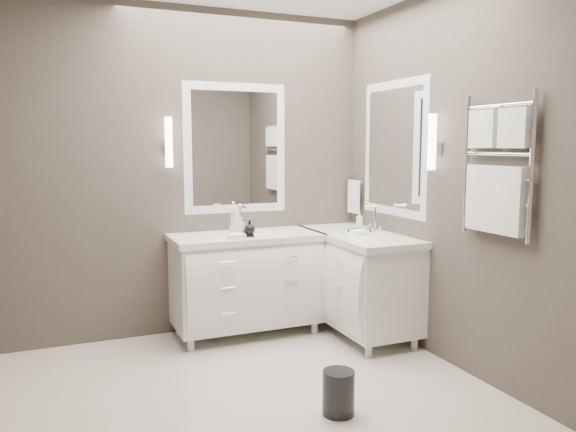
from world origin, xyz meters
name	(u,v)px	position (x,y,z in m)	size (l,w,h in m)	color
floor	(242,405)	(0.00, 0.00, -0.01)	(3.20, 3.00, 0.01)	beige
wall_back	(183,173)	(0.00, 1.50, 1.35)	(3.20, 0.01, 2.70)	#453D37
wall_front	(378,213)	(0.00, -1.50, 1.35)	(3.20, 0.01, 2.70)	#453D37
wall_right	(460,178)	(1.60, 0.00, 1.35)	(0.01, 3.00, 2.70)	#453D37
vanity_back	(247,277)	(0.45, 1.23, 0.49)	(1.24, 0.59, 0.97)	white
vanity_right	(358,276)	(1.33, 0.90, 0.49)	(0.59, 1.24, 0.97)	white
mirror_back	(236,148)	(0.45, 1.49, 1.55)	(0.90, 0.02, 1.10)	white
mirror_right	(394,149)	(1.59, 0.80, 1.55)	(0.02, 0.90, 1.10)	white
sconce_back	(169,143)	(-0.13, 1.43, 1.59)	(0.06, 0.06, 0.40)	white
sconce_right	(432,143)	(1.53, 0.22, 1.59)	(0.06, 0.06, 0.40)	white
towel_bar_corner	(354,196)	(1.54, 1.36, 1.12)	(0.03, 0.22, 0.30)	white
towel_ladder	(496,175)	(1.55, -0.40, 1.39)	(0.06, 0.58, 0.90)	white
waste_bin	(338,393)	(0.48, -0.34, 0.13)	(0.19, 0.19, 0.26)	black
amenity_tray_back	(245,235)	(0.40, 1.11, 0.86)	(0.14, 0.11, 0.02)	black
amenity_tray_right	(359,231)	(1.35, 0.93, 0.86)	(0.12, 0.16, 0.02)	black
water_bottle	(235,223)	(0.35, 1.22, 0.95)	(0.07, 0.07, 0.20)	silver
soap_bottle_a	(240,225)	(0.37, 1.13, 0.94)	(0.06, 0.06, 0.13)	white
soap_bottle_b	(250,227)	(0.43, 1.08, 0.93)	(0.09, 0.09, 0.11)	black
soap_bottle_c	(359,220)	(1.35, 0.93, 0.95)	(0.06, 0.06, 0.15)	white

